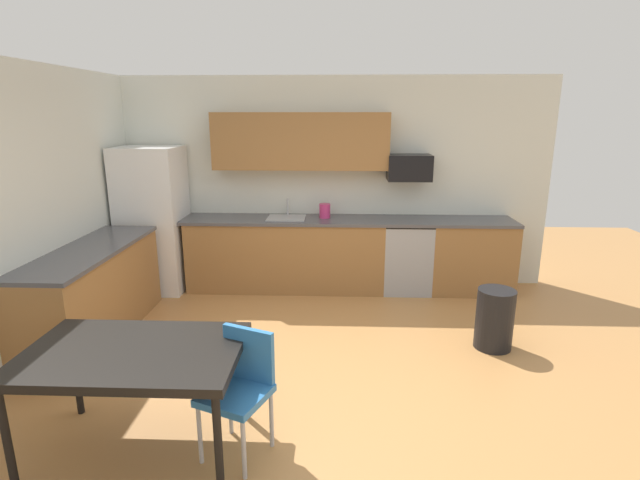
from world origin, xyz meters
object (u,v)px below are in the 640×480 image
microwave (409,168)px  oven_range (406,256)px  refrigerator (153,220)px  dining_table (133,358)px  trash_bin (495,319)px  chair_near_table (241,383)px  kettle (325,212)px

microwave → oven_range: bearing=-90.0°
refrigerator → oven_range: refrigerator is taller
dining_table → trash_bin: size_ratio=2.33×
oven_range → dining_table: bearing=-124.6°
chair_near_table → refrigerator: bearing=119.2°
kettle → oven_range: bearing=-2.7°
microwave → trash_bin: bearing=-68.8°
refrigerator → oven_range: (3.24, 0.08, -0.46)m
oven_range → kettle: 1.20m
oven_range → chair_near_table: oven_range is taller
microwave → trash_bin: microwave is taller
dining_table → kettle: bearing=70.5°
oven_range → kettle: bearing=177.3°
microwave → chair_near_table: (-1.51, -3.27, -1.08)m
oven_range → chair_near_table: (-1.51, -3.17, 0.05)m
refrigerator → oven_range: bearing=1.4°
microwave → trash_bin: size_ratio=0.90×
refrigerator → trash_bin: size_ratio=3.07×
refrigerator → kettle: size_ratio=9.20×
oven_range → dining_table: oven_range is taller
trash_bin → kettle: kettle is taller
refrigerator → trash_bin: refrigerator is taller
microwave → trash_bin: 2.22m
dining_table → kettle: 3.47m
microwave → kettle: (-1.05, -0.05, -0.56)m
trash_bin → kettle: size_ratio=3.00×
microwave → kettle: size_ratio=2.70×
refrigerator → microwave: (3.24, 0.18, 0.66)m
refrigerator → microwave: bearing=3.2°
dining_table → chair_near_table: 0.72m
oven_range → chair_near_table: size_ratio=1.07×
refrigerator → chair_near_table: (1.73, -3.09, -0.41)m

